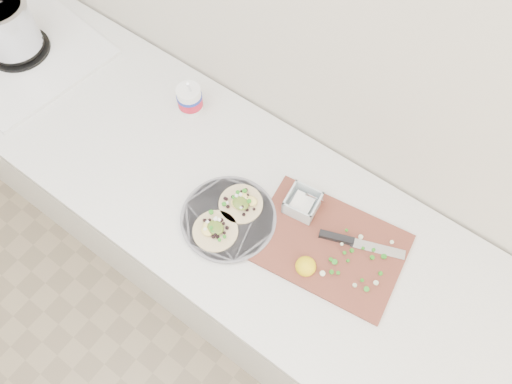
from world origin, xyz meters
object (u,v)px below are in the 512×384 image
Objects in this scene: taco_plate at (228,217)px; tub at (190,98)px; stove at (12,36)px; cutboard at (328,240)px.

tub is at bearing 144.62° from taco_plate.
stove reaches higher than tub.
taco_plate is 0.30m from cutboard.
tub is (0.67, 0.17, -0.02)m from stove.
taco_plate is (1.03, -0.08, -0.07)m from stove.
cutboard is at bearing 8.11° from stove.
tub is at bearing 21.15° from stove.
stove is at bearing 173.44° from cutboard.
stove reaches higher than taco_plate.
stove is 3.08× the size of tub.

